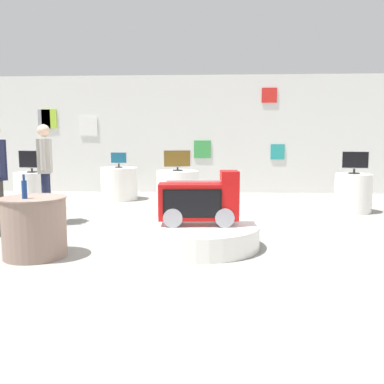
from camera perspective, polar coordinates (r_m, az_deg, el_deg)
The scene contains 15 objects.
ground_plane at distance 5.64m, azimuth -2.53°, elevation -7.22°, with size 30.00×30.00×0.00m, color gray.
back_wall_display at distance 10.92m, azimuth 0.22°, elevation 7.73°, with size 10.85×0.13×2.97m.
main_display_pedestal at distance 5.55m, azimuth 0.87°, elevation -5.90°, with size 1.59×1.59×0.29m, color white.
novelty_firetruck_tv at distance 5.46m, azimuth 1.07°, elevation -1.50°, with size 1.04×0.45×0.70m.
display_pedestal_left_rear at distance 9.83m, azimuth -9.76°, elevation 1.12°, with size 0.83×0.83×0.73m, color white.
tv_on_left_rear at distance 9.78m, azimuth -9.84°, elevation 4.41°, with size 0.39×0.17×0.35m.
display_pedestal_center_rear at distance 8.95m, azimuth -20.61°, elevation 0.15°, with size 0.71×0.71×0.73m, color white.
tv_on_center_rear at distance 8.90m, azimuth -20.79°, elevation 4.03°, with size 0.58×0.19×0.44m.
display_pedestal_right_rear at distance 8.62m, azimuth 20.85°, elevation -0.13°, with size 0.68×0.68×0.73m, color white.
tv_on_right_rear at distance 8.57m, azimuth 21.04°, elevation 3.88°, with size 0.50×0.21×0.43m.
display_pedestal_far_right at distance 8.81m, azimuth -1.93°, elevation 0.51°, with size 0.87×0.87×0.73m, color white.
tv_on_far_right at distance 8.75m, azimuth -1.96°, elevation 4.39°, with size 0.58×0.22×0.43m.
side_table_round at distance 5.39m, azimuth -20.44°, elevation -4.37°, with size 0.77×0.77×0.72m.
bottle_on_side_table at distance 5.23m, azimuth -21.63°, elevation 0.40°, with size 0.06×0.06×0.28m.
shopper_browsing_rear at distance 7.32m, azimuth -19.15°, elevation 3.31°, with size 0.30×0.54×1.63m.
Camera 1 is at (0.54, -5.43, 1.42)m, focal length 39.65 mm.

